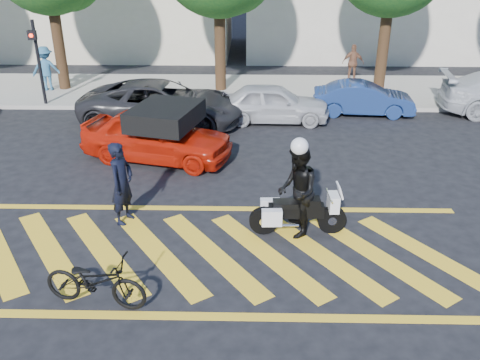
{
  "coord_description": "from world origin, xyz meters",
  "views": [
    {
      "loc": [
        1.25,
        -8.62,
        5.72
      ],
      "look_at": [
        1.03,
        1.27,
        1.05
      ],
      "focal_mm": 38.0,
      "sensor_mm": 36.0,
      "label": 1
    }
  ],
  "objects_px": {
    "officer_moto": "(297,191)",
    "red_convertible": "(157,135)",
    "officer_bike": "(122,183)",
    "bicycle": "(95,281)",
    "parked_right": "(363,99)",
    "parked_mid_left": "(162,104)",
    "police_motorcycle": "(297,212)",
    "parked_mid_right": "(273,103)"
  },
  "relations": [
    {
      "from": "red_convertible",
      "to": "parked_right",
      "type": "height_order",
      "value": "red_convertible"
    },
    {
      "from": "officer_moto",
      "to": "parked_mid_right",
      "type": "relative_size",
      "value": 0.52
    },
    {
      "from": "officer_bike",
      "to": "bicycle",
      "type": "xyz_separation_m",
      "value": [
        0.17,
        -2.89,
        -0.46
      ]
    },
    {
      "from": "officer_bike",
      "to": "police_motorcycle",
      "type": "xyz_separation_m",
      "value": [
        3.79,
        -0.43,
        -0.44
      ]
    },
    {
      "from": "officer_bike",
      "to": "parked_mid_left",
      "type": "xyz_separation_m",
      "value": [
        -0.18,
        6.53,
        -0.19
      ]
    },
    {
      "from": "officer_bike",
      "to": "bicycle",
      "type": "bearing_deg",
      "value": -158.72
    },
    {
      "from": "officer_bike",
      "to": "parked_right",
      "type": "xyz_separation_m",
      "value": [
        6.85,
        7.92,
        -0.35
      ]
    },
    {
      "from": "parked_mid_left",
      "to": "parked_mid_right",
      "type": "bearing_deg",
      "value": -78.24
    },
    {
      "from": "bicycle",
      "to": "parked_mid_left",
      "type": "distance_m",
      "value": 9.43
    },
    {
      "from": "parked_right",
      "to": "parked_mid_left",
      "type": "bearing_deg",
      "value": 105.71
    },
    {
      "from": "police_motorcycle",
      "to": "parked_mid_left",
      "type": "bearing_deg",
      "value": 117.18
    },
    {
      "from": "police_motorcycle",
      "to": "parked_mid_right",
      "type": "height_order",
      "value": "parked_mid_right"
    },
    {
      "from": "officer_bike",
      "to": "parked_mid_left",
      "type": "relative_size",
      "value": 0.35
    },
    {
      "from": "officer_moto",
      "to": "parked_right",
      "type": "bearing_deg",
      "value": 157.3
    },
    {
      "from": "bicycle",
      "to": "officer_moto",
      "type": "relative_size",
      "value": 0.91
    },
    {
      "from": "police_motorcycle",
      "to": "officer_moto",
      "type": "xyz_separation_m",
      "value": [
        -0.01,
        0.0,
        0.51
      ]
    },
    {
      "from": "bicycle",
      "to": "police_motorcycle",
      "type": "relative_size",
      "value": 0.88
    },
    {
      "from": "parked_right",
      "to": "bicycle",
      "type": "bearing_deg",
      "value": 152.84
    },
    {
      "from": "bicycle",
      "to": "parked_mid_right",
      "type": "relative_size",
      "value": 0.47
    },
    {
      "from": "officer_moto",
      "to": "red_convertible",
      "type": "relative_size",
      "value": 0.47
    },
    {
      "from": "officer_moto",
      "to": "parked_mid_left",
      "type": "xyz_separation_m",
      "value": [
        -3.96,
        6.96,
        -0.25
      ]
    },
    {
      "from": "bicycle",
      "to": "red_convertible",
      "type": "relative_size",
      "value": 0.43
    },
    {
      "from": "officer_bike",
      "to": "bicycle",
      "type": "relative_size",
      "value": 1.03
    },
    {
      "from": "parked_mid_right",
      "to": "parked_mid_left",
      "type": "bearing_deg",
      "value": 99.05
    },
    {
      "from": "police_motorcycle",
      "to": "parked_right",
      "type": "xyz_separation_m",
      "value": [
        3.05,
        8.35,
        0.09
      ]
    },
    {
      "from": "parked_mid_left",
      "to": "red_convertible",
      "type": "bearing_deg",
      "value": -169.64
    },
    {
      "from": "police_motorcycle",
      "to": "officer_bike",
      "type": "bearing_deg",
      "value": 171.0
    },
    {
      "from": "officer_moto",
      "to": "parked_mid_right",
      "type": "height_order",
      "value": "officer_moto"
    },
    {
      "from": "police_motorcycle",
      "to": "parked_right",
      "type": "height_order",
      "value": "parked_right"
    },
    {
      "from": "red_convertible",
      "to": "parked_mid_right",
      "type": "height_order",
      "value": "red_convertible"
    },
    {
      "from": "officer_moto",
      "to": "red_convertible",
      "type": "bearing_deg",
      "value": -140.31
    },
    {
      "from": "parked_right",
      "to": "officer_moto",
      "type": "bearing_deg",
      "value": 164.36
    },
    {
      "from": "police_motorcycle",
      "to": "parked_right",
      "type": "bearing_deg",
      "value": 67.39
    },
    {
      "from": "police_motorcycle",
      "to": "officer_moto",
      "type": "distance_m",
      "value": 0.51
    },
    {
      "from": "bicycle",
      "to": "red_convertible",
      "type": "height_order",
      "value": "red_convertible"
    },
    {
      "from": "red_convertible",
      "to": "parked_mid_right",
      "type": "relative_size",
      "value": 1.1
    },
    {
      "from": "police_motorcycle",
      "to": "red_convertible",
      "type": "distance_m",
      "value": 5.42
    },
    {
      "from": "parked_right",
      "to": "police_motorcycle",
      "type": "bearing_deg",
      "value": 164.45
    },
    {
      "from": "red_convertible",
      "to": "parked_right",
      "type": "relative_size",
      "value": 1.2
    },
    {
      "from": "red_convertible",
      "to": "officer_bike",
      "type": "bearing_deg",
      "value": -167.39
    },
    {
      "from": "red_convertible",
      "to": "bicycle",
      "type": "bearing_deg",
      "value": -164.82
    },
    {
      "from": "red_convertible",
      "to": "parked_mid_left",
      "type": "distance_m",
      "value": 2.98
    }
  ]
}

